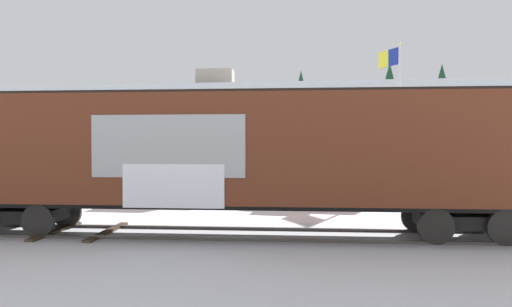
% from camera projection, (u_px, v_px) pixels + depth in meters
% --- Properties ---
extents(ground_plane, '(260.00, 260.00, 0.00)m').
position_uv_depth(ground_plane, '(221.00, 235.00, 11.37)').
color(ground_plane, silver).
extents(track, '(60.01, 4.23, 0.08)m').
position_uv_depth(track, '(279.00, 234.00, 11.24)').
color(track, '#4C4742').
rests_on(track, ground_plane).
extents(freight_car, '(17.84, 3.58, 4.11)m').
position_uv_depth(freight_car, '(233.00, 151.00, 11.28)').
color(freight_car, '#5B2B19').
rests_on(freight_car, ground_plane).
extents(flagpole, '(1.00, 1.47, 8.43)m').
position_uv_depth(flagpole, '(394.00, 93.00, 23.03)').
color(flagpole, silver).
rests_on(flagpole, ground_plane).
extents(hillside, '(155.13, 29.98, 17.29)m').
position_uv_depth(hillside, '(291.00, 126.00, 81.07)').
color(hillside, silver).
rests_on(hillside, ground_plane).
extents(parked_car_tan, '(4.52, 1.98, 1.56)m').
position_uv_depth(parked_car_tan, '(166.00, 184.00, 17.94)').
color(parked_car_tan, '#9E8966').
rests_on(parked_car_tan, ground_plane).
extents(parked_car_red, '(4.49, 2.20, 1.51)m').
position_uv_depth(parked_car_red, '(310.00, 187.00, 17.02)').
color(parked_car_red, '#B21E1E').
rests_on(parked_car_red, ground_plane).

